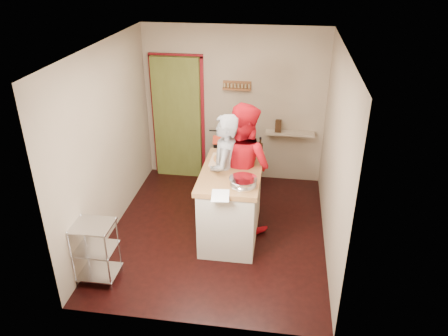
{
  "coord_description": "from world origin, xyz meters",
  "views": [
    {
      "loc": [
        0.84,
        -5.12,
        3.64
      ],
      "look_at": [
        0.09,
        0.0,
        1.02
      ],
      "focal_mm": 35.0,
      "sensor_mm": 36.0,
      "label": 1
    }
  ],
  "objects_px": {
    "stove": "(234,160)",
    "island": "(231,202)",
    "person_red": "(243,167)",
    "person_stripe": "(224,175)",
    "wire_shelving": "(95,249)"
  },
  "relations": [
    {
      "from": "island",
      "to": "person_stripe",
      "type": "distance_m",
      "value": 0.38
    },
    {
      "from": "stove",
      "to": "person_stripe",
      "type": "xyz_separation_m",
      "value": [
        0.04,
        -1.36,
        0.42
      ]
    },
    {
      "from": "person_stripe",
      "to": "stove",
      "type": "bearing_deg",
      "value": -179.39
    },
    {
      "from": "island",
      "to": "person_red",
      "type": "bearing_deg",
      "value": 68.94
    },
    {
      "from": "wire_shelving",
      "to": "stove",
      "type": "bearing_deg",
      "value": 63.15
    },
    {
      "from": "person_red",
      "to": "stove",
      "type": "bearing_deg",
      "value": -40.06
    },
    {
      "from": "person_stripe",
      "to": "wire_shelving",
      "type": "bearing_deg",
      "value": -48.03
    },
    {
      "from": "stove",
      "to": "person_red",
      "type": "bearing_deg",
      "value": -77.01
    },
    {
      "from": "stove",
      "to": "person_red",
      "type": "distance_m",
      "value": 1.27
    },
    {
      "from": "wire_shelving",
      "to": "person_stripe",
      "type": "xyz_separation_m",
      "value": [
        1.36,
        1.27,
        0.44
      ]
    },
    {
      "from": "island",
      "to": "person_stripe",
      "type": "bearing_deg",
      "value": 139.69
    },
    {
      "from": "wire_shelving",
      "to": "person_red",
      "type": "bearing_deg",
      "value": 42.75
    },
    {
      "from": "stove",
      "to": "island",
      "type": "xyz_separation_m",
      "value": [
        0.15,
        -1.45,
        0.08
      ]
    },
    {
      "from": "person_stripe",
      "to": "person_red",
      "type": "height_order",
      "value": "person_red"
    },
    {
      "from": "wire_shelving",
      "to": "person_stripe",
      "type": "distance_m",
      "value": 1.91
    }
  ]
}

